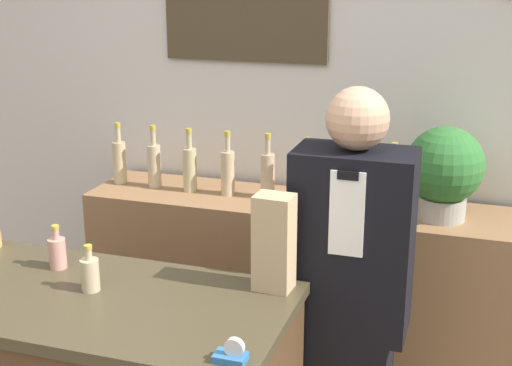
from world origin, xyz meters
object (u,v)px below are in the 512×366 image
Objects in this scene: potted_plant at (445,169)px; shopkeeper at (349,313)px; paper_bag at (274,243)px; tape_dispenser at (232,354)px.

shopkeeper is at bearing -110.27° from potted_plant.
shopkeeper reaches higher than paper_bag.
potted_plant is 4.51× the size of tape_dispenser.
shopkeeper reaches higher than tape_dispenser.
potted_plant is at bearing 71.84° from tape_dispenser.
shopkeeper is 4.04× the size of potted_plant.
shopkeeper is at bearing 43.85° from paper_bag.
tape_dispenser is at bearing -87.11° from paper_bag.
tape_dispenser is (-0.46, -1.39, -0.19)m from potted_plant.
shopkeeper is 4.98× the size of paper_bag.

